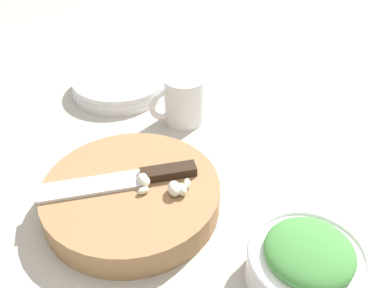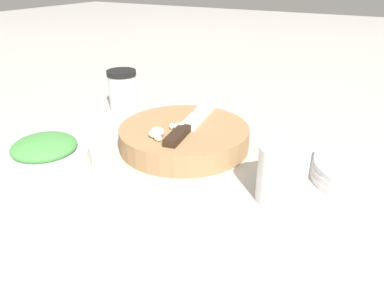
{
  "view_description": "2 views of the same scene",
  "coord_description": "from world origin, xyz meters",
  "px_view_note": "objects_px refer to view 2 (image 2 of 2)",
  "views": [
    {
      "loc": [
        0.49,
        -0.05,
        0.44
      ],
      "look_at": [
        0.02,
        -0.01,
        0.07
      ],
      "focal_mm": 40.0,
      "sensor_mm": 36.0,
      "label": 1
    },
    {
      "loc": [
        -0.26,
        0.45,
        0.31
      ],
      "look_at": [
        0.01,
        -0.04,
        0.04
      ],
      "focal_mm": 35.0,
      "sensor_mm": 36.0,
      "label": 2
    }
  ],
  "objects_px": {
    "garlic_cloves": "(165,131)",
    "herb_bowl": "(46,158)",
    "spice_jar": "(123,90)",
    "cutting_board": "(184,137)",
    "plate_stack": "(374,173)",
    "chef_knife": "(189,125)",
    "coffee_mug": "(282,173)"
  },
  "relations": [
    {
      "from": "plate_stack",
      "to": "chef_knife",
      "type": "bearing_deg",
      "value": 6.14
    },
    {
      "from": "chef_knife",
      "to": "coffee_mug",
      "type": "height_order",
      "value": "coffee_mug"
    },
    {
      "from": "spice_jar",
      "to": "cutting_board",
      "type": "bearing_deg",
      "value": 154.74
    },
    {
      "from": "cutting_board",
      "to": "chef_knife",
      "type": "height_order",
      "value": "chef_knife"
    },
    {
      "from": "spice_jar",
      "to": "plate_stack",
      "type": "height_order",
      "value": "spice_jar"
    },
    {
      "from": "cutting_board",
      "to": "garlic_cloves",
      "type": "height_order",
      "value": "garlic_cloves"
    },
    {
      "from": "spice_jar",
      "to": "coffee_mug",
      "type": "height_order",
      "value": "spice_jar"
    },
    {
      "from": "chef_knife",
      "to": "garlic_cloves",
      "type": "xyz_separation_m",
      "value": [
        0.02,
        0.05,
        0.0
      ]
    },
    {
      "from": "cutting_board",
      "to": "herb_bowl",
      "type": "bearing_deg",
      "value": 56.61
    },
    {
      "from": "herb_bowl",
      "to": "spice_jar",
      "type": "xyz_separation_m",
      "value": [
        0.1,
        -0.32,
        0.01
      ]
    },
    {
      "from": "coffee_mug",
      "to": "herb_bowl",
      "type": "bearing_deg",
      "value": 19.48
    },
    {
      "from": "herb_bowl",
      "to": "plate_stack",
      "type": "xyz_separation_m",
      "value": [
        -0.46,
        -0.24,
        -0.02
      ]
    },
    {
      "from": "chef_knife",
      "to": "spice_jar",
      "type": "bearing_deg",
      "value": 146.47
    },
    {
      "from": "garlic_cloves",
      "to": "coffee_mug",
      "type": "bearing_deg",
      "value": 171.18
    },
    {
      "from": "cutting_board",
      "to": "herb_bowl",
      "type": "distance_m",
      "value": 0.25
    },
    {
      "from": "cutting_board",
      "to": "garlic_cloves",
      "type": "distance_m",
      "value": 0.06
    },
    {
      "from": "chef_knife",
      "to": "coffee_mug",
      "type": "xyz_separation_m",
      "value": [
        -0.2,
        0.08,
        -0.0
      ]
    },
    {
      "from": "spice_jar",
      "to": "garlic_cloves",
      "type": "bearing_deg",
      "value": 144.59
    },
    {
      "from": "herb_bowl",
      "to": "garlic_cloves",
      "type": "bearing_deg",
      "value": -128.21
    },
    {
      "from": "chef_knife",
      "to": "cutting_board",
      "type": "bearing_deg",
      "value": -176.22
    },
    {
      "from": "herb_bowl",
      "to": "plate_stack",
      "type": "distance_m",
      "value": 0.52
    },
    {
      "from": "coffee_mug",
      "to": "spice_jar",
      "type": "bearing_deg",
      "value": -23.4
    },
    {
      "from": "garlic_cloves",
      "to": "chef_knife",
      "type": "bearing_deg",
      "value": -111.72
    },
    {
      "from": "cutting_board",
      "to": "spice_jar",
      "type": "height_order",
      "value": "spice_jar"
    },
    {
      "from": "garlic_cloves",
      "to": "plate_stack",
      "type": "relative_size",
      "value": 0.39
    },
    {
      "from": "cutting_board",
      "to": "plate_stack",
      "type": "distance_m",
      "value": 0.33
    },
    {
      "from": "cutting_board",
      "to": "coffee_mug",
      "type": "bearing_deg",
      "value": 158.71
    },
    {
      "from": "garlic_cloves",
      "to": "herb_bowl",
      "type": "bearing_deg",
      "value": 51.79
    },
    {
      "from": "cutting_board",
      "to": "chef_knife",
      "type": "xyz_separation_m",
      "value": [
        -0.01,
        -0.0,
        0.02
      ]
    },
    {
      "from": "cutting_board",
      "to": "plate_stack",
      "type": "height_order",
      "value": "cutting_board"
    },
    {
      "from": "chef_knife",
      "to": "spice_jar",
      "type": "distance_m",
      "value": 0.27
    },
    {
      "from": "coffee_mug",
      "to": "plate_stack",
      "type": "xyz_separation_m",
      "value": [
        -0.11,
        -0.12,
        -0.03
      ]
    }
  ]
}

